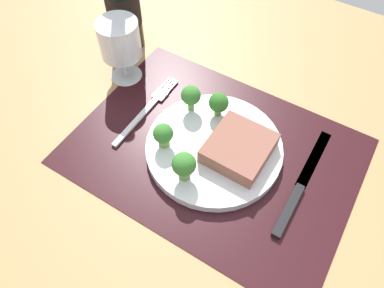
{
  "coord_description": "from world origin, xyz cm",
  "views": [
    {
      "loc": [
        15.21,
        -31.99,
        52.01
      ],
      "look_at": [
        -3.34,
        -1.79,
        1.9
      ],
      "focal_mm": 33.65,
      "sensor_mm": 36.0,
      "label": 1
    }
  ],
  "objects_px": {
    "steak": "(239,148)",
    "wine_bottle": "(122,1)",
    "plate": "(214,148)",
    "wine_glass": "(120,43)",
    "fork": "(147,109)",
    "knife": "(299,189)"
  },
  "relations": [
    {
      "from": "steak",
      "to": "wine_bottle",
      "type": "bearing_deg",
      "value": 156.82
    },
    {
      "from": "plate",
      "to": "wine_glass",
      "type": "bearing_deg",
      "value": 164.13
    },
    {
      "from": "plate",
      "to": "steak",
      "type": "distance_m",
      "value": 0.05
    },
    {
      "from": "plate",
      "to": "steak",
      "type": "height_order",
      "value": "steak"
    },
    {
      "from": "fork",
      "to": "knife",
      "type": "distance_m",
      "value": 0.31
    },
    {
      "from": "wine_glass",
      "to": "steak",
      "type": "bearing_deg",
      "value": -12.27
    },
    {
      "from": "plate",
      "to": "wine_glass",
      "type": "xyz_separation_m",
      "value": [
        -0.24,
        0.07,
        0.07
      ]
    },
    {
      "from": "wine_glass",
      "to": "fork",
      "type": "bearing_deg",
      "value": -31.21
    },
    {
      "from": "plate",
      "to": "wine_bottle",
      "type": "relative_size",
      "value": 0.81
    },
    {
      "from": "steak",
      "to": "fork",
      "type": "xyz_separation_m",
      "value": [
        -0.2,
        0.01,
        -0.03
      ]
    },
    {
      "from": "steak",
      "to": "wine_bottle",
      "type": "xyz_separation_m",
      "value": [
        -0.34,
        0.15,
        0.07
      ]
    },
    {
      "from": "plate",
      "to": "wine_bottle",
      "type": "bearing_deg",
      "value": 152.91
    },
    {
      "from": "knife",
      "to": "wine_bottle",
      "type": "distance_m",
      "value": 0.49
    },
    {
      "from": "knife",
      "to": "fork",
      "type": "bearing_deg",
      "value": 177.29
    },
    {
      "from": "steak",
      "to": "wine_glass",
      "type": "height_order",
      "value": "wine_glass"
    },
    {
      "from": "steak",
      "to": "knife",
      "type": "xyz_separation_m",
      "value": [
        0.11,
        -0.0,
        -0.03
      ]
    },
    {
      "from": "fork",
      "to": "wine_bottle",
      "type": "distance_m",
      "value": 0.23
    },
    {
      "from": "plate",
      "to": "steak",
      "type": "bearing_deg",
      "value": 9.66
    },
    {
      "from": "plate",
      "to": "knife",
      "type": "bearing_deg",
      "value": 1.96
    },
    {
      "from": "steak",
      "to": "fork",
      "type": "height_order",
      "value": "steak"
    },
    {
      "from": "knife",
      "to": "wine_glass",
      "type": "relative_size",
      "value": 1.81
    },
    {
      "from": "plate",
      "to": "fork",
      "type": "xyz_separation_m",
      "value": [
        -0.15,
        0.01,
        -0.01
      ]
    }
  ]
}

